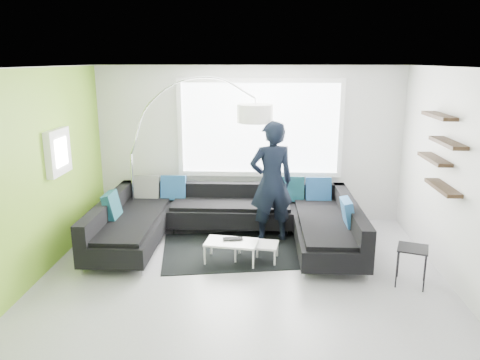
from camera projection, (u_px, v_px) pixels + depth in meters
The scene contains 9 objects.
ground at pixel (243, 277), 6.42m from camera, with size 5.50×5.50×0.00m, color #949399.
room_shell at pixel (246, 144), 6.16m from camera, with size 5.54×5.04×2.82m.
sectional_sofa at pixel (228, 223), 7.40m from camera, with size 4.03×2.51×0.87m.
rug at pixel (234, 250), 7.29m from camera, with size 2.17×1.58×0.01m, color black.
coffee_table at pixel (244, 251), 6.88m from camera, with size 0.97×0.56×0.32m, color white.
arc_lamp at pixel (131, 154), 7.98m from camera, with size 2.48×1.07×2.64m, color silver, non-canonical shape.
side_table at pixel (411, 266), 6.15m from camera, with size 0.38×0.38×0.52m, color black.
person at pixel (271, 182), 7.48m from camera, with size 0.83×0.66×1.97m, color black.
laptop at pixel (233, 240), 6.84m from camera, with size 0.31×0.22×0.02m, color black.
Camera 1 is at (0.25, -5.88, 2.89)m, focal length 35.00 mm.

